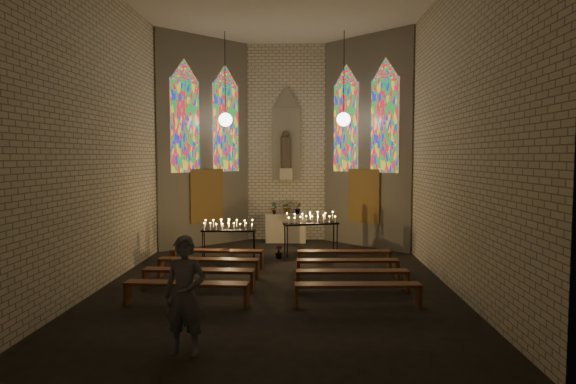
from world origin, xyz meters
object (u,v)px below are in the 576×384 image
(votive_stand_left, at_px, (229,228))
(visitor, at_px, (185,295))
(votive_stand_right, at_px, (311,221))
(aisle_flower_pot, at_px, (279,252))
(altar, at_px, (286,228))

(votive_stand_left, relative_size, visitor, 0.85)
(votive_stand_right, height_order, visitor, visitor)
(aisle_flower_pot, bearing_deg, altar, 87.90)
(votive_stand_right, relative_size, visitor, 0.95)
(altar, height_order, aisle_flower_pot, altar)
(votive_stand_left, distance_m, visitor, 6.97)
(altar, xyz_separation_m, votive_stand_left, (-1.52, -3.37, 0.48))
(votive_stand_right, distance_m, visitor, 8.18)
(altar, bearing_deg, votive_stand_left, -114.37)
(votive_stand_left, distance_m, votive_stand_right, 2.57)
(altar, relative_size, votive_stand_right, 0.81)
(visitor, bearing_deg, altar, 93.10)
(aisle_flower_pot, relative_size, visitor, 0.21)
(votive_stand_right, bearing_deg, aisle_flower_pot, -169.31)
(altar, bearing_deg, votive_stand_right, -70.28)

